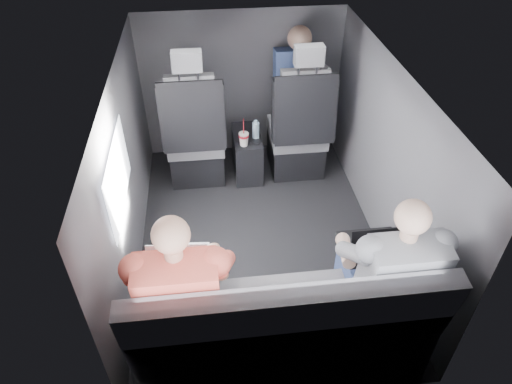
{
  "coord_description": "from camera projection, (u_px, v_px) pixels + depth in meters",
  "views": [
    {
      "loc": [
        -0.32,
        -2.53,
        2.52
      ],
      "look_at": [
        -0.03,
        -0.05,
        0.5
      ],
      "focal_mm": 32.0,
      "sensor_mm": 36.0,
      "label": 1
    }
  ],
  "objects": [
    {
      "name": "side_window",
      "position": [
        118.0,
        177.0,
        2.69
      ],
      "size": [
        0.02,
        0.75,
        0.42
      ],
      "primitive_type": "cube",
      "color": "white",
      "rests_on": "panel_left"
    },
    {
      "name": "panel_right",
      "position": [
        385.0,
        159.0,
        3.23
      ],
      "size": [
        0.02,
        2.6,
        1.35
      ],
      "primitive_type": "cube",
      "color": "#56565B",
      "rests_on": "floor"
    },
    {
      "name": "seatbelt",
      "position": [
        305.0,
        102.0,
        3.63
      ],
      "size": [
        0.35,
        0.11,
        0.59
      ],
      "primitive_type": "cube",
      "rotation": [
        -0.14,
        0.49,
        0.0
      ],
      "color": "black",
      "rests_on": "front_seat_right"
    },
    {
      "name": "panel_front",
      "position": [
        242.0,
        85.0,
        4.15
      ],
      "size": [
        1.8,
        0.02,
        1.35
      ],
      "primitive_type": "cube",
      "color": "#56565B",
      "rests_on": "floor"
    },
    {
      "name": "rear_bench",
      "position": [
        282.0,
        331.0,
        2.55
      ],
      "size": [
        1.6,
        0.57,
        0.92
      ],
      "color": "slate",
      "rests_on": "floor"
    },
    {
      "name": "front_seat_left",
      "position": [
        196.0,
        140.0,
        3.93
      ],
      "size": [
        0.52,
        0.58,
        1.26
      ],
      "color": "black",
      "rests_on": "floor"
    },
    {
      "name": "soda_cup",
      "position": [
        244.0,
        139.0,
        3.83
      ],
      "size": [
        0.08,
        0.08,
        0.26
      ],
      "color": "white",
      "rests_on": "center_console"
    },
    {
      "name": "panel_back",
      "position": [
        293.0,
        329.0,
        2.14
      ],
      "size": [
        1.8,
        0.02,
        1.35
      ],
      "primitive_type": "cube",
      "color": "#56565B",
      "rests_on": "floor"
    },
    {
      "name": "center_console",
      "position": [
        247.0,
        154.0,
        4.12
      ],
      "size": [
        0.24,
        0.48,
        0.41
      ],
      "color": "black",
      "rests_on": "floor"
    },
    {
      "name": "passenger_rear_left",
      "position": [
        183.0,
        290.0,
        2.38
      ],
      "size": [
        0.49,
        0.62,
        1.21
      ],
      "color": "#36353A",
      "rests_on": "rear_bench"
    },
    {
      "name": "laptop_black",
      "position": [
        374.0,
        245.0,
        2.62
      ],
      "size": [
        0.35,
        0.31,
        0.25
      ],
      "color": "black",
      "rests_on": "passenger_rear_right"
    },
    {
      "name": "front_seat_right",
      "position": [
        298.0,
        134.0,
        4.01
      ],
      "size": [
        0.52,
        0.58,
        1.26
      ],
      "color": "black",
      "rests_on": "floor"
    },
    {
      "name": "floor",
      "position": [
        259.0,
        238.0,
        3.57
      ],
      "size": [
        2.6,
        2.6,
        0.0
      ],
      "primitive_type": "plane",
      "color": "black",
      "rests_on": "ground"
    },
    {
      "name": "ceiling",
      "position": [
        260.0,
        76.0,
        2.72
      ],
      "size": [
        2.6,
        2.6,
        0.0
      ],
      "primitive_type": "plane",
      "rotation": [
        3.14,
        0.0,
        0.0
      ],
      "color": "#B2B2AD",
      "rests_on": "panel_back"
    },
    {
      "name": "passenger_rear_right",
      "position": [
        386.0,
        272.0,
        2.48
      ],
      "size": [
        0.49,
        0.61,
        1.2
      ],
      "color": "navy",
      "rests_on": "rear_bench"
    },
    {
      "name": "passenger_front_right",
      "position": [
        297.0,
        84.0,
        3.99
      ],
      "size": [
        0.41,
        0.41,
        0.83
      ],
      "color": "navy",
      "rests_on": "front_seat_right"
    },
    {
      "name": "panel_left",
      "position": [
        127.0,
        177.0,
        3.06
      ],
      "size": [
        0.02,
        2.6,
        1.35
      ],
      "primitive_type": "cube",
      "color": "#56565B",
      "rests_on": "floor"
    },
    {
      "name": "water_bottle",
      "position": [
        256.0,
        130.0,
        3.91
      ],
      "size": [
        0.06,
        0.06,
        0.17
      ],
      "color": "#AFCCED",
      "rests_on": "center_console"
    },
    {
      "name": "laptop_white",
      "position": [
        180.0,
        260.0,
        2.53
      ],
      "size": [
        0.34,
        0.32,
        0.24
      ],
      "color": "white",
      "rests_on": "passenger_rear_left"
    }
  ]
}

